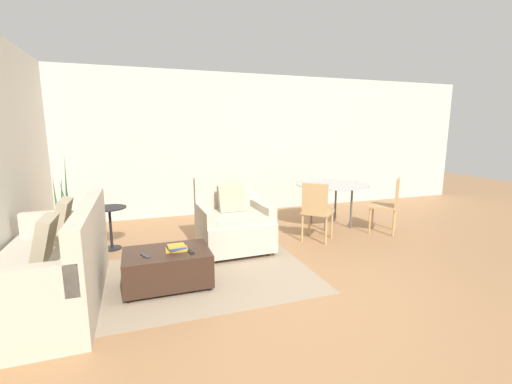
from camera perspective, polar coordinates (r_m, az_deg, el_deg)
ground_plane at (r=3.56m, az=7.85°, el=-17.66°), size 20.00×20.00×0.00m
wall_back at (r=6.84m, az=-7.00°, el=7.86°), size 12.00×0.06×2.75m
area_rug at (r=4.11m, az=-7.57°, el=-13.59°), size 2.35×1.76×0.01m
couch at (r=3.93m, az=-30.72°, el=-11.13°), size 0.95×1.95×0.96m
armchair at (r=4.78m, az=-3.79°, el=-5.29°), size 0.96×0.88×1.00m
ottoman at (r=3.88m, az=-14.56°, el=-11.96°), size 0.90×0.61×0.39m
book_stack at (r=3.80m, az=-13.13°, el=-9.05°), size 0.24×0.18×0.07m
tv_remote_primary at (r=3.74m, az=-17.99°, el=-10.04°), size 0.11×0.16×0.01m
tv_remote_secondary at (r=3.73m, az=-10.88°, el=-9.75°), size 0.07×0.14×0.01m
potted_plant at (r=5.39m, az=-28.89°, el=-6.33°), size 0.41×0.41×1.34m
side_table at (r=5.20m, az=-23.14°, el=-4.28°), size 0.45×0.45×0.60m
dining_table at (r=6.04m, az=12.51°, el=0.72°), size 1.26×1.26×0.75m
dining_chair_near_left at (r=5.17m, az=10.01°, el=-2.62°), size 0.59×0.59×0.90m
dining_chair_near_right at (r=5.93m, az=21.39°, el=-1.51°), size 0.59×0.59×0.90m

